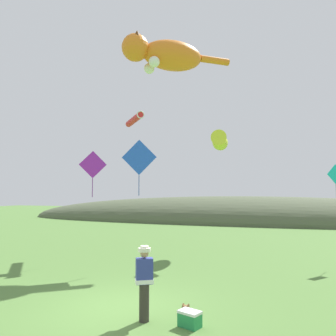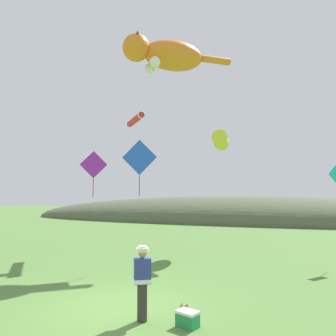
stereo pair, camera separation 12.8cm
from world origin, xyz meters
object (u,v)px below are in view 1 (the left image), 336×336
object	(u,v)px
picnic_cooler	(190,319)
kite_diamond_violet	(93,165)
kite_spool	(186,309)
kite_fish_windsock	(220,142)
festival_attendant	(144,280)
kite_diamond_blue	(139,158)
kite_giant_cat	(165,55)
kite_tube_streamer	(134,120)
kite_diamond_teal	(336,175)

from	to	relation	value
picnic_cooler	kite_diamond_violet	world-z (taller)	kite_diamond_violet
picnic_cooler	kite_diamond_violet	xyz separation A→B (m)	(-6.40, 6.11, 4.22)
kite_spool	kite_fish_windsock	bearing A→B (deg)	94.25
festival_attendant	kite_fish_windsock	bearing A→B (deg)	89.59
festival_attendant	kite_diamond_blue	xyz separation A→B (m)	(-2.64, 5.62, 3.65)
kite_spool	kite_giant_cat	world-z (taller)	kite_giant_cat
kite_giant_cat	kite_tube_streamer	size ratio (longest dim) A/B	2.31
kite_spool	kite_diamond_blue	distance (m)	7.42
kite_diamond_blue	kite_giant_cat	bearing A→B (deg)	89.96
picnic_cooler	kite_diamond_teal	size ratio (longest dim) A/B	0.32
kite_fish_windsock	kite_tube_streamer	bearing A→B (deg)	-167.50
kite_diamond_violet	kite_diamond_blue	bearing A→B (deg)	-11.12
festival_attendant	kite_tube_streamer	world-z (taller)	kite_tube_streamer
picnic_cooler	kite_giant_cat	size ratio (longest dim) A/B	0.11
kite_tube_streamer	kite_diamond_blue	world-z (taller)	kite_tube_streamer
kite_spool	kite_tube_streamer	size ratio (longest dim) A/B	0.11
kite_tube_streamer	kite_diamond_violet	world-z (taller)	kite_tube_streamer
picnic_cooler	kite_fish_windsock	world-z (taller)	kite_fish_windsock
festival_attendant	kite_diamond_blue	size ratio (longest dim) A/B	0.72
kite_fish_windsock	kite_diamond_teal	distance (m)	6.05
kite_fish_windsock	kite_diamond_violet	world-z (taller)	kite_fish_windsock
kite_diamond_violet	picnic_cooler	bearing A→B (deg)	-43.67
picnic_cooler	kite_diamond_blue	xyz separation A→B (m)	(-3.76, 5.59, 4.43)
kite_diamond_violet	kite_diamond_teal	distance (m)	11.24
festival_attendant	kite_spool	xyz separation A→B (m)	(0.80, 0.81, -0.83)
kite_diamond_blue	kite_diamond_teal	xyz separation A→B (m)	(8.21, 3.40, -0.72)
kite_spool	kite_diamond_violet	world-z (taller)	kite_diamond_violet
festival_attendant	kite_giant_cat	size ratio (longest dim) A/B	0.34
picnic_cooler	kite_tube_streamer	distance (m)	13.15
kite_fish_windsock	kite_diamond_blue	size ratio (longest dim) A/B	1.27
kite_spool	kite_tube_streamer	bearing A→B (deg)	122.21
festival_attendant	kite_diamond_blue	distance (m)	7.21
kite_fish_windsock	kite_diamond_violet	distance (m)	7.09
kite_spool	kite_diamond_violet	size ratio (longest dim) A/B	0.11
kite_diamond_violet	kite_diamond_teal	xyz separation A→B (m)	(10.85, 2.88, -0.52)
kite_fish_windsock	festival_attendant	bearing A→B (deg)	-90.41
festival_attendant	kite_spool	distance (m)	1.41
kite_tube_streamer	kite_diamond_teal	distance (m)	10.79
kite_giant_cat	kite_tube_streamer	bearing A→B (deg)	165.62
festival_attendant	kite_fish_windsock	size ratio (longest dim) A/B	0.57
picnic_cooler	kite_diamond_violet	size ratio (longest dim) A/B	0.26
festival_attendant	kite_diamond_violet	world-z (taller)	kite_diamond_violet
kite_giant_cat	kite_tube_streamer	world-z (taller)	kite_giant_cat
kite_fish_windsock	kite_diamond_violet	xyz separation A→B (m)	(-5.36, -4.39, -1.50)
festival_attendant	kite_diamond_violet	bearing A→B (deg)	130.69
kite_fish_windsock	kite_tube_streamer	xyz separation A→B (m)	(-4.74, -1.05, 1.38)
kite_giant_cat	kite_diamond_teal	distance (m)	10.62
kite_giant_cat	kite_tube_streamer	xyz separation A→B (m)	(-2.02, 0.52, -3.34)
kite_giant_cat	festival_attendant	bearing A→B (deg)	-73.59
kite_diamond_violet	kite_giant_cat	bearing A→B (deg)	46.88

